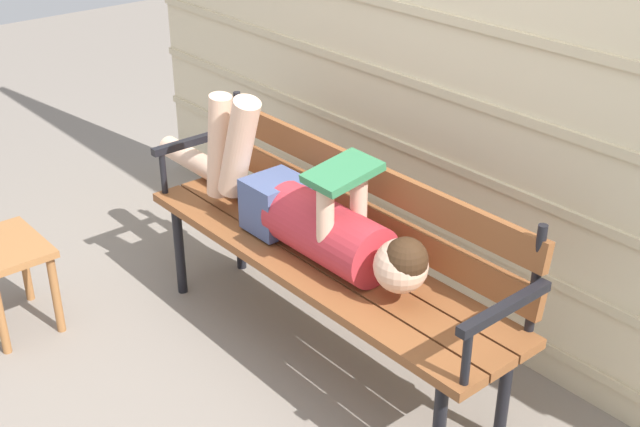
% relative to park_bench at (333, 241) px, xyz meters
% --- Properties ---
extents(ground_plane, '(12.00, 12.00, 0.00)m').
position_rel_park_bench_xyz_m(ground_plane, '(0.00, -0.23, -0.51)').
color(ground_plane, gray).
extents(house_siding, '(4.02, 0.08, 2.31)m').
position_rel_park_bench_xyz_m(house_siding, '(0.00, 0.55, 0.64)').
color(house_siding, beige).
rests_on(house_siding, ground).
extents(park_bench, '(1.77, 0.45, 0.87)m').
position_rel_park_bench_xyz_m(park_bench, '(0.00, 0.00, 0.00)').
color(park_bench, brown).
rests_on(park_bench, ground).
extents(reclining_person, '(1.72, 0.26, 0.55)m').
position_rel_park_bench_xyz_m(reclining_person, '(-0.10, -0.07, 0.11)').
color(reclining_person, '#B72D38').
extents(footstool, '(0.40, 0.30, 0.40)m').
position_rel_park_bench_xyz_m(footstool, '(-1.01, -0.91, -0.20)').
color(footstool, '#9E6638').
rests_on(footstool, ground).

